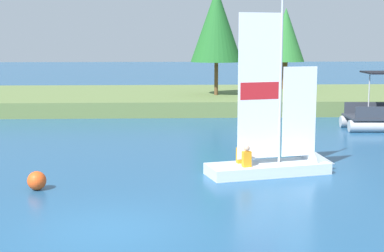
# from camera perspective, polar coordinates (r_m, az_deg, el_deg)

# --- Properties ---
(ground_plane) EXTENTS (200.00, 200.00, 0.00)m
(ground_plane) POSITION_cam_1_polar(r_m,az_deg,el_deg) (14.59, -8.33, -10.05)
(ground_plane) COLOR navy
(shore_bank) EXTENTS (80.00, 12.75, 0.92)m
(shore_bank) POSITION_cam_1_polar(r_m,az_deg,el_deg) (40.25, -4.60, 2.65)
(shore_bank) COLOR #5B703D
(shore_bank) RESTS_ON ground
(shoreline_tree_midleft) EXTENTS (3.37, 3.37, 6.98)m
(shoreline_tree_midleft) POSITION_cam_1_polar(r_m,az_deg,el_deg) (38.22, 2.43, 9.91)
(shoreline_tree_midleft) COLOR brown
(shoreline_tree_midleft) RESTS_ON shore_bank
(shoreline_tree_centre) EXTENTS (2.77, 2.77, 5.88)m
(shoreline_tree_centre) POSITION_cam_1_polar(r_m,az_deg,el_deg) (43.17, 9.19, 8.80)
(shoreline_tree_centre) COLOR brown
(shoreline_tree_centre) RESTS_ON shore_bank
(sailboat) EXTENTS (4.92, 2.47, 6.73)m
(sailboat) POSITION_cam_1_polar(r_m,az_deg,el_deg) (20.51, 9.50, -3.32)
(sailboat) COLOR silver
(sailboat) RESTS_ON ground
(channel_buoy) EXTENTS (0.59, 0.59, 0.59)m
(channel_buoy) POSITION_cam_1_polar(r_m,az_deg,el_deg) (18.61, -15.02, -5.21)
(channel_buoy) COLOR #E54C19
(channel_buoy) RESTS_ON ground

